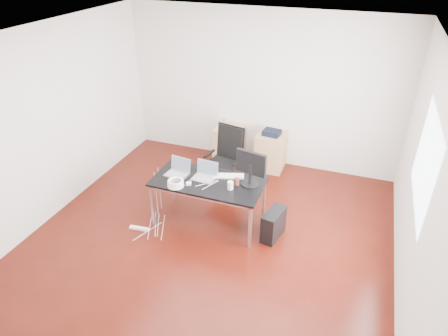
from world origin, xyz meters
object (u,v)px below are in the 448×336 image
(desk, at_px, (208,184))
(pc_tower, at_px, (273,224))
(filing_cabinet_left, at_px, (229,144))
(filing_cabinet_right, at_px, (271,151))
(office_chair, at_px, (226,156))

(desk, xyz_separation_m, pc_tower, (1.00, -0.01, -0.46))
(desk, xyz_separation_m, filing_cabinet_left, (-0.35, 1.91, -0.33))
(filing_cabinet_left, bearing_deg, desk, -79.53)
(filing_cabinet_left, xyz_separation_m, pc_tower, (1.35, -1.92, -0.13))
(filing_cabinet_left, bearing_deg, filing_cabinet_right, 0.00)
(office_chair, height_order, pc_tower, office_chair)
(filing_cabinet_left, distance_m, pc_tower, 2.35)
(pc_tower, bearing_deg, office_chair, 148.69)
(filing_cabinet_right, distance_m, pc_tower, 2.00)
(desk, distance_m, pc_tower, 1.10)
(office_chair, bearing_deg, filing_cabinet_left, 117.05)
(office_chair, relative_size, filing_cabinet_left, 1.54)
(filing_cabinet_right, height_order, pc_tower, filing_cabinet_right)
(desk, distance_m, filing_cabinet_left, 1.97)
(filing_cabinet_left, distance_m, filing_cabinet_right, 0.81)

